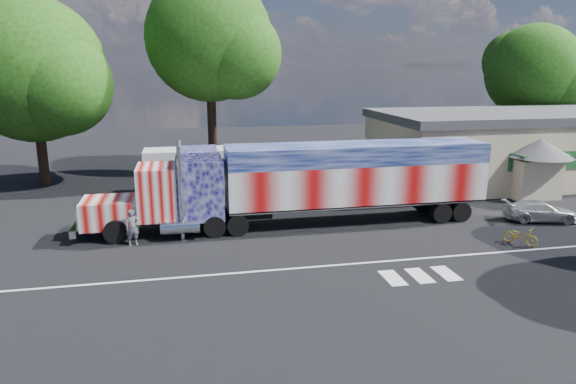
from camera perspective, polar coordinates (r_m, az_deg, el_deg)
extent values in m
plane|color=black|center=(25.24, 1.37, -5.79)|extent=(100.00, 100.00, 0.00)
cube|color=silver|center=(22.51, 3.10, -8.29)|extent=(30.00, 0.15, 0.01)
cube|color=silver|center=(21.80, 11.55, -9.33)|extent=(0.70, 1.60, 0.01)
cube|color=silver|center=(22.28, 14.43, -8.98)|extent=(0.70, 1.60, 0.01)
cube|color=silver|center=(22.81, 17.17, -8.62)|extent=(0.70, 1.60, 0.01)
cube|color=black|center=(27.38, -11.89, -2.86)|extent=(9.61, 1.07, 0.32)
cube|color=#D87D7B|center=(27.50, -19.08, -2.11)|extent=(2.77, 2.35, 1.39)
cube|color=silver|center=(27.73, -22.03, -2.24)|extent=(0.13, 2.03, 1.24)
cube|color=silver|center=(27.96, -22.33, -3.62)|extent=(0.32, 2.67, 0.38)
cube|color=#D87D7B|center=(27.04, -14.31, 0.07)|extent=(1.92, 2.67, 2.67)
cube|color=black|center=(26.99, -16.29, 0.96)|extent=(0.06, 2.24, 0.96)
cube|color=#4A4A88|center=(26.98, -9.80, 0.50)|extent=(2.35, 2.67, 3.09)
cube|color=#4A4A88|center=(26.64, -9.95, 4.19)|extent=(1.92, 2.56, 0.53)
cylinder|color=silver|center=(28.35, -11.84, 1.05)|extent=(0.21, 0.21, 4.70)
cylinder|color=silver|center=(25.60, -11.83, -0.31)|extent=(0.21, 0.21, 4.70)
cylinder|color=silver|center=(28.73, -11.89, -2.18)|extent=(1.92, 0.70, 0.70)
cylinder|color=silver|center=(26.07, -11.89, -3.84)|extent=(1.92, 0.70, 0.70)
cylinder|color=black|center=(26.53, -18.59, -4.21)|extent=(1.17, 0.37, 1.17)
cylinder|color=black|center=(28.76, -18.06, -2.78)|extent=(1.17, 0.37, 1.17)
cylinder|color=black|center=(26.40, -8.16, -3.77)|extent=(1.11, 0.59, 1.11)
cylinder|color=black|center=(28.54, -8.45, -2.43)|extent=(1.11, 0.59, 1.11)
cylinder|color=black|center=(26.48, -5.62, -3.64)|extent=(1.11, 0.59, 1.11)
cylinder|color=black|center=(28.62, -6.10, -2.31)|extent=(1.11, 0.59, 1.11)
cube|color=black|center=(28.82, 7.52, -1.29)|extent=(13.87, 1.17, 0.32)
cube|color=#DF8080|center=(28.53, 7.60, 1.09)|extent=(14.30, 2.77, 2.13)
cube|color=#475695|center=(28.22, 7.70, 4.26)|extent=(14.30, 2.77, 1.07)
cube|color=silver|center=(28.78, 7.53, -0.98)|extent=(14.30, 2.77, 0.13)
cube|color=silver|center=(31.49, 20.08, 2.56)|extent=(0.04, 2.67, 3.09)
cylinder|color=black|center=(29.77, 16.59, -2.19)|extent=(1.11, 0.59, 1.11)
cylinder|color=black|center=(31.68, 14.71, -1.11)|extent=(1.11, 0.59, 1.11)
cylinder|color=black|center=(30.33, 18.55, -2.04)|extent=(1.11, 0.59, 1.11)
cylinder|color=black|center=(32.21, 16.59, -0.99)|extent=(1.11, 0.59, 1.11)
cube|color=silver|center=(34.55, -6.50, 2.28)|extent=(11.02, 2.39, 3.21)
cube|color=black|center=(34.44, -6.53, 3.25)|extent=(10.65, 2.44, 1.01)
cube|color=black|center=(34.81, -6.45, 0.35)|extent=(11.02, 2.39, 0.23)
cube|color=black|center=(34.50, -15.66, 2.07)|extent=(0.06, 2.11, 1.29)
cylinder|color=black|center=(33.58, -13.30, -0.35)|extent=(0.92, 0.28, 0.92)
cylinder|color=black|center=(35.81, -13.22, 0.53)|extent=(0.92, 0.28, 0.92)
cylinder|color=black|center=(34.04, -1.65, 0.21)|extent=(0.92, 0.28, 0.92)
cylinder|color=black|center=(36.24, -2.28, 1.04)|extent=(0.92, 0.28, 0.92)
cylinder|color=black|center=(34.18, -0.29, 0.27)|extent=(0.92, 0.28, 0.92)
cylinder|color=black|center=(36.38, -0.99, 1.10)|extent=(0.92, 0.28, 0.92)
cube|color=#C8B796|center=(42.99, 24.81, 4.30)|extent=(22.00, 10.00, 4.60)
cube|color=#46464B|center=(42.69, 25.17, 7.74)|extent=(22.40, 10.40, 0.60)
cube|color=#1E5926|center=(34.44, 18.94, 2.92)|extent=(1.60, 0.08, 1.20)
cube|color=#1E5926|center=(36.62, 24.36, 3.05)|extent=(1.60, 0.08, 1.20)
cube|color=#1E5926|center=(39.08, 29.13, 3.14)|extent=(1.60, 0.08, 1.20)
cube|color=#C8B796|center=(36.97, 25.95, 1.23)|extent=(3.00, 1.20, 2.60)
cube|color=#1E5926|center=(36.69, 26.21, 3.67)|extent=(3.40, 1.60, 0.25)
cone|color=#46464B|center=(36.62, 26.29, 4.44)|extent=(4.00, 4.00, 1.20)
imported|color=#B0B2B5|center=(32.04, 26.24, -1.92)|extent=(4.18, 2.57, 1.13)
imported|color=slate|center=(25.93, -16.91, -3.79)|extent=(0.73, 0.56, 1.78)
imported|color=gold|center=(27.46, 24.40, -4.46)|extent=(1.48, 1.68, 0.88)
cylinder|color=black|center=(53.69, 25.05, 6.91)|extent=(0.70, 0.70, 6.40)
sphere|color=#255815|center=(53.44, 25.59, 12.01)|extent=(8.55, 8.55, 8.55)
sphere|color=#255815|center=(53.48, 27.80, 10.79)|extent=(5.98, 5.98, 5.98)
sphere|color=#255815|center=(53.73, 23.74, 13.18)|extent=(5.56, 5.56, 5.56)
cylinder|color=black|center=(41.40, -8.44, 7.78)|extent=(0.70, 0.70, 8.43)
sphere|color=#255815|center=(41.23, -8.77, 16.55)|extent=(9.64, 9.64, 9.64)
sphere|color=#255815|center=(39.91, -5.73, 15.00)|extent=(6.75, 6.75, 6.75)
sphere|color=#255815|center=(42.70, -10.97, 17.99)|extent=(6.26, 6.26, 6.26)
cylinder|color=black|center=(40.87, -25.77, 5.17)|extent=(0.70, 0.70, 6.57)
sphere|color=#255815|center=(40.54, -26.52, 12.06)|extent=(10.00, 10.00, 10.00)
sphere|color=#255815|center=(38.64, -24.01, 10.89)|extent=(7.00, 7.00, 7.00)
sphere|color=#255815|center=(42.38, -28.15, 13.17)|extent=(6.50, 6.50, 6.50)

